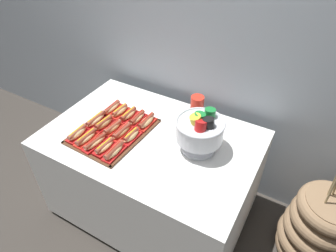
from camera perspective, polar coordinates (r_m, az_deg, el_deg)
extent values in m
plane|color=#38332D|center=(2.47, -2.65, -15.14)|extent=(10.00, 10.00, 0.00)
cube|color=#9EA8B2|center=(2.09, 5.42, 19.33)|extent=(6.00, 0.10, 2.60)
cube|color=white|center=(2.16, -2.96, -9.11)|extent=(1.36, 0.91, 0.70)
cylinder|color=black|center=(2.56, -18.18, -14.45)|extent=(0.05, 0.05, 0.04)
cylinder|color=black|center=(2.86, -8.80, -5.29)|extent=(0.05, 0.05, 0.04)
cylinder|color=black|center=(2.52, 13.09, -14.23)|extent=(0.05, 0.05, 0.04)
cylinder|color=#896B4C|center=(2.25, 27.01, -17.07)|extent=(0.32, 0.32, 0.56)
torus|color=#896B4C|center=(2.43, 25.40, -20.09)|extent=(0.45, 0.45, 0.10)
torus|color=#896B4C|center=(2.34, 26.18, -18.64)|extent=(0.48, 0.48, 0.10)
torus|color=#896B4C|center=(2.25, 27.01, -17.07)|extent=(0.45, 0.45, 0.10)
torus|color=#896B4C|center=(2.17, 27.88, -15.38)|extent=(0.43, 0.43, 0.10)
torus|color=#896B4C|center=(2.09, 28.81, -13.55)|extent=(0.40, 0.40, 0.10)
cube|color=#56331E|center=(1.98, -10.42, -1.04)|extent=(0.43, 0.54, 0.01)
cube|color=#56331E|center=(1.85, -15.52, -5.16)|extent=(0.41, 0.03, 0.01)
cube|color=#56331E|center=(2.13, -6.04, 2.85)|extent=(0.41, 0.03, 0.01)
cube|color=#56331E|center=(2.09, -14.49, 0.96)|extent=(0.04, 0.53, 0.01)
cube|color=#56331E|center=(1.88, -5.93, -2.92)|extent=(0.04, 0.53, 0.01)
cube|color=red|center=(1.98, -16.84, -1.85)|extent=(0.07, 0.16, 0.02)
ellipsoid|color=beige|center=(1.97, -16.96, -1.32)|extent=(0.05, 0.15, 0.04)
cylinder|color=#A8563D|center=(1.96, -17.04, -1.02)|extent=(0.03, 0.15, 0.03)
cylinder|color=yellow|center=(1.95, -17.11, -0.72)|extent=(0.01, 0.13, 0.01)
cube|color=red|center=(1.93, -15.30, -2.64)|extent=(0.07, 0.17, 0.02)
ellipsoid|color=#E0BC7F|center=(1.92, -15.40, -2.19)|extent=(0.06, 0.16, 0.04)
cylinder|color=brown|center=(1.91, -15.45, -1.94)|extent=(0.04, 0.16, 0.03)
cylinder|color=yellow|center=(1.91, -15.53, -1.60)|extent=(0.01, 0.14, 0.01)
cube|color=#B21414|center=(1.89, -13.68, -3.46)|extent=(0.08, 0.19, 0.02)
ellipsoid|color=#E0BC7F|center=(1.88, -13.77, -3.02)|extent=(0.07, 0.17, 0.04)
cylinder|color=brown|center=(1.87, -13.82, -2.78)|extent=(0.05, 0.17, 0.03)
cylinder|color=red|center=(1.86, -13.89, -2.47)|extent=(0.02, 0.14, 0.01)
cube|color=#B21414|center=(1.85, -11.99, -4.33)|extent=(0.08, 0.16, 0.02)
ellipsoid|color=#E0BC7F|center=(1.83, -12.07, -3.86)|extent=(0.06, 0.15, 0.04)
cylinder|color=#9E4C38|center=(1.83, -12.12, -3.60)|extent=(0.04, 0.14, 0.03)
cylinder|color=yellow|center=(1.82, -12.18, -3.28)|extent=(0.01, 0.12, 0.01)
cube|color=red|center=(1.81, -10.22, -5.22)|extent=(0.07, 0.17, 0.02)
ellipsoid|color=tan|center=(1.79, -10.29, -4.73)|extent=(0.05, 0.16, 0.04)
cylinder|color=brown|center=(1.78, -10.34, -4.46)|extent=(0.03, 0.16, 0.03)
cylinder|color=red|center=(1.77, -10.39, -4.11)|extent=(0.01, 0.13, 0.01)
cube|color=#B21414|center=(2.06, -13.63, 0.68)|extent=(0.07, 0.18, 0.02)
ellipsoid|color=beige|center=(2.05, -13.72, 1.17)|extent=(0.06, 0.16, 0.04)
cylinder|color=#9E4C38|center=(2.04, -13.77, 1.43)|extent=(0.04, 0.16, 0.03)
cylinder|color=yellow|center=(2.03, -13.83, 1.75)|extent=(0.01, 0.13, 0.01)
cube|color=#B21414|center=(2.02, -12.08, -0.02)|extent=(0.07, 0.16, 0.02)
ellipsoid|color=tan|center=(2.00, -12.17, 0.52)|extent=(0.06, 0.15, 0.04)
cylinder|color=brown|center=(1.99, -12.22, 0.82)|extent=(0.04, 0.14, 0.03)
cylinder|color=yellow|center=(1.99, -12.28, 1.15)|extent=(0.02, 0.12, 0.01)
cube|color=red|center=(1.97, -10.47, -0.75)|extent=(0.07, 0.16, 0.02)
ellipsoid|color=tan|center=(1.96, -10.53, -0.31)|extent=(0.06, 0.15, 0.04)
cylinder|color=#A8563D|center=(1.96, -10.57, -0.06)|extent=(0.04, 0.14, 0.03)
cylinder|color=red|center=(1.95, -10.62, 0.26)|extent=(0.02, 0.12, 0.01)
cube|color=red|center=(1.93, -8.78, -1.51)|extent=(0.07, 0.18, 0.02)
ellipsoid|color=tan|center=(1.92, -8.84, -1.05)|extent=(0.05, 0.16, 0.04)
cylinder|color=#9E4C38|center=(1.91, -8.87, -0.80)|extent=(0.04, 0.15, 0.03)
cylinder|color=red|center=(1.90, -8.92, -0.45)|extent=(0.01, 0.13, 0.01)
cube|color=red|center=(1.90, -7.02, -2.30)|extent=(0.07, 0.16, 0.02)
ellipsoid|color=tan|center=(1.88, -7.07, -1.82)|extent=(0.06, 0.14, 0.04)
cylinder|color=brown|center=(1.87, -7.10, -1.55)|extent=(0.03, 0.13, 0.03)
cylinder|color=yellow|center=(1.87, -7.13, -1.24)|extent=(0.01, 0.11, 0.01)
cube|color=red|center=(2.15, -10.68, 3.01)|extent=(0.06, 0.18, 0.02)
ellipsoid|color=beige|center=(2.14, -10.74, 3.43)|extent=(0.05, 0.17, 0.04)
cylinder|color=#9E4C38|center=(2.13, -10.77, 3.66)|extent=(0.03, 0.16, 0.03)
cylinder|color=red|center=(2.13, -10.81, 3.95)|extent=(0.01, 0.13, 0.01)
cube|color=red|center=(2.11, -9.13, 2.38)|extent=(0.07, 0.16, 0.02)
ellipsoid|color=tan|center=(2.10, -9.19, 2.87)|extent=(0.06, 0.15, 0.04)
cylinder|color=#A8563D|center=(2.09, -9.23, 3.14)|extent=(0.04, 0.14, 0.03)
cylinder|color=yellow|center=(2.08, -9.26, 3.43)|extent=(0.01, 0.12, 0.01)
cube|color=#B21414|center=(2.07, -7.53, 1.73)|extent=(0.07, 0.16, 0.02)
ellipsoid|color=tan|center=(2.06, -7.58, 2.18)|extent=(0.06, 0.15, 0.04)
cylinder|color=brown|center=(2.05, -7.60, 2.43)|extent=(0.04, 0.15, 0.03)
cylinder|color=yellow|center=(2.04, -7.64, 2.74)|extent=(0.01, 0.12, 0.01)
cube|color=#B21414|center=(2.03, -5.87, 1.06)|extent=(0.06, 0.16, 0.02)
ellipsoid|color=beige|center=(2.02, -5.91, 1.53)|extent=(0.05, 0.15, 0.04)
cylinder|color=brown|center=(2.01, -5.93, 1.79)|extent=(0.03, 0.14, 0.03)
cylinder|color=red|center=(2.00, -5.95, 2.11)|extent=(0.01, 0.12, 0.01)
cube|color=red|center=(1.99, -4.14, 0.35)|extent=(0.07, 0.17, 0.02)
ellipsoid|color=tan|center=(1.98, -4.17, 0.87)|extent=(0.06, 0.15, 0.04)
cylinder|color=brown|center=(1.97, -4.19, 1.16)|extent=(0.03, 0.16, 0.03)
cylinder|color=red|center=(1.96, -4.21, 1.47)|extent=(0.01, 0.13, 0.01)
cylinder|color=silver|center=(1.84, 5.80, -4.14)|extent=(0.21, 0.21, 0.02)
cone|color=silver|center=(1.81, 5.89, -3.13)|extent=(0.07, 0.07, 0.07)
cylinder|color=silver|center=(1.75, 6.09, -0.84)|extent=(0.28, 0.28, 0.12)
torus|color=silver|center=(1.71, 6.23, 0.69)|extent=(0.29, 0.29, 0.02)
cylinder|color=black|center=(1.69, 7.80, -0.37)|extent=(0.11, 0.10, 0.13)
cylinder|color=#197A33|center=(1.76, 7.89, 1.50)|extent=(0.09, 0.10, 0.13)
cylinder|color=#197A33|center=(1.73, 5.88, 0.68)|extent=(0.09, 0.10, 0.13)
cylinder|color=yellow|center=(1.71, 5.56, 0.36)|extent=(0.10, 0.10, 0.14)
cylinder|color=red|center=(1.67, 6.10, -0.96)|extent=(0.09, 0.11, 0.14)
cylinder|color=red|center=(2.02, 5.48, 2.48)|extent=(0.09, 0.09, 0.12)
cylinder|color=red|center=(2.01, 5.51, 2.99)|extent=(0.09, 0.09, 0.12)
cylinder|color=red|center=(1.99, 5.55, 3.51)|extent=(0.09, 0.09, 0.12)
cylinder|color=red|center=(1.98, 5.59, 4.04)|extent=(0.09, 0.09, 0.12)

